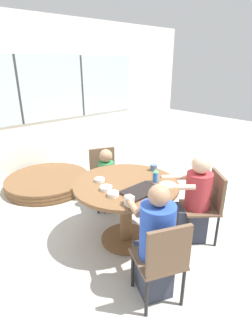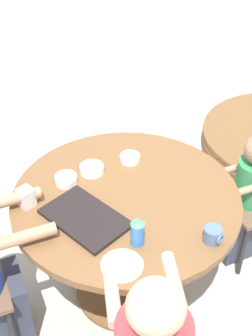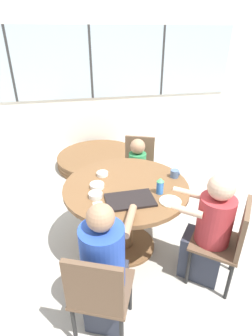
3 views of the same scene
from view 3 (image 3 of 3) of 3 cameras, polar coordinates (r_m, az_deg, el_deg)
name	(u,v)px [view 3 (image 3 of 3)]	position (r m, az deg, el deg)	size (l,w,h in m)	color
ground_plane	(126,246)	(2.93, 0.00, -16.53)	(16.00, 16.00, 0.00)	#B2ADA3
wall_back_with_windows	(91,72)	(4.93, -7.61, 20.07)	(8.40, 0.08, 2.80)	white
dining_table	(126,201)	(2.56, 0.00, -7.23)	(1.18, 1.18, 0.76)	brown
chair_for_woman_green_shirt	(228,238)	(2.42, 21.41, -14.00)	(0.56, 0.56, 0.85)	brown
chair_for_man_blue_shirt	(99,292)	(1.93, -6.00, -25.23)	(0.53, 0.53, 0.85)	brown
chair_for_toddler	(139,164)	(3.42, 2.75, 0.90)	(0.52, 0.52, 0.85)	brown
person_woman_green_shirt	(208,233)	(2.44, 17.47, -13.35)	(0.59, 0.56, 1.08)	#333847
person_man_blue_shirt	(105,272)	(2.03, -4.59, -21.71)	(0.49, 0.62, 1.11)	#333847
person_toddler	(137,175)	(3.32, 2.37, -1.58)	(0.35, 0.44, 0.90)	#333847
food_tray_dark	(130,200)	(2.24, 0.87, -6.95)	(0.41, 0.26, 0.02)	black
coffee_mug	(175,174)	(2.62, 10.57, -1.20)	(0.09, 0.08, 0.08)	slate
sippy_cup	(160,186)	(2.32, 7.42, -3.81)	(0.07, 0.07, 0.15)	blue
milk_carton_small	(98,209)	(2.07, -6.10, -8.95)	(0.07, 0.07, 0.10)	silver
bowl_white_shallow	(97,186)	(2.43, -6.32, -3.83)	(0.13, 0.13, 0.04)	white
bowl_cereal	(102,174)	(2.62, -5.17, -1.26)	(0.11, 0.11, 0.03)	white
bowl_fruit	(96,195)	(2.29, -6.64, -5.88)	(0.12, 0.12, 0.04)	white
plate_tortillas	(170,201)	(2.26, 9.62, -7.15)	(0.19, 0.19, 0.01)	beige
folded_table_stack	(100,160)	(4.51, -5.77, 1.81)	(1.41, 1.41, 0.18)	brown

